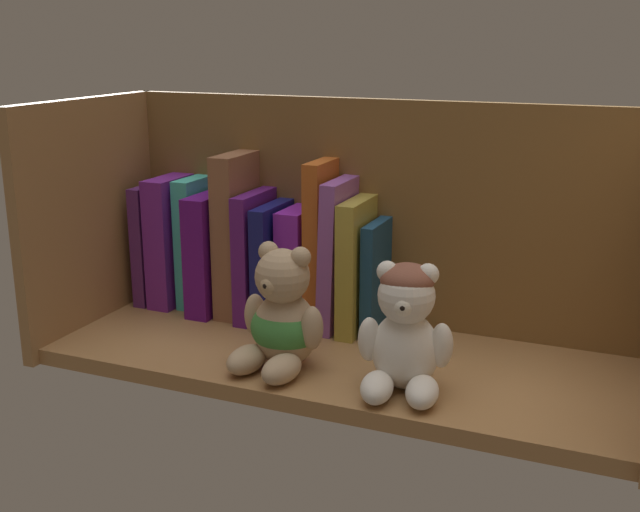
{
  "coord_description": "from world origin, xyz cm",
  "views": [
    {
      "loc": [
        33.56,
        -85.52,
        40.68
      ],
      "look_at": [
        -2.43,
        0.0,
        14.52
      ],
      "focal_mm": 44.5,
      "sensor_mm": 36.0,
      "label": 1
    }
  ],
  "objects_px": {
    "book_6": "(280,259)",
    "book_9": "(342,252)",
    "teddy_bear_smaller": "(405,331)",
    "book_2": "(198,241)",
    "teddy_bear_larger": "(282,320)",
    "book_10": "(362,263)",
    "book_7": "(302,263)",
    "book_8": "(324,242)",
    "book_4": "(243,232)",
    "book_3": "(219,249)",
    "book_1": "(177,239)",
    "book_11": "(379,275)",
    "book_5": "(263,252)",
    "book_0": "(159,241)"
  },
  "relations": [
    {
      "from": "book_6",
      "to": "book_9",
      "type": "distance_m",
      "value": 0.1
    },
    {
      "from": "book_6",
      "to": "teddy_bear_smaller",
      "type": "distance_m",
      "value": 0.29
    },
    {
      "from": "book_2",
      "to": "teddy_bear_larger",
      "type": "xyz_separation_m",
      "value": [
        0.22,
        -0.17,
        -0.03
      ]
    },
    {
      "from": "book_10",
      "to": "teddy_bear_larger",
      "type": "height_order",
      "value": "book_10"
    },
    {
      "from": "book_7",
      "to": "book_8",
      "type": "xyz_separation_m",
      "value": [
        0.03,
        -0.0,
        0.03
      ]
    },
    {
      "from": "book_9",
      "to": "book_4",
      "type": "bearing_deg",
      "value": 180.0
    },
    {
      "from": "book_9",
      "to": "teddy_bear_smaller",
      "type": "relative_size",
      "value": 1.38
    },
    {
      "from": "book_4",
      "to": "book_10",
      "type": "relative_size",
      "value": 1.27
    },
    {
      "from": "book_2",
      "to": "book_3",
      "type": "relative_size",
      "value": 1.1
    },
    {
      "from": "book_1",
      "to": "book_2",
      "type": "bearing_deg",
      "value": 0.0
    },
    {
      "from": "book_1",
      "to": "book_9",
      "type": "height_order",
      "value": "book_9"
    },
    {
      "from": "book_11",
      "to": "teddy_bear_larger",
      "type": "xyz_separation_m",
      "value": [
        -0.06,
        -0.17,
        -0.02
      ]
    },
    {
      "from": "book_3",
      "to": "book_4",
      "type": "relative_size",
      "value": 0.75
    },
    {
      "from": "book_7",
      "to": "book_6",
      "type": "bearing_deg",
      "value": -180.0
    },
    {
      "from": "teddy_bear_larger",
      "to": "book_5",
      "type": "bearing_deg",
      "value": 123.34
    },
    {
      "from": "book_2",
      "to": "book_10",
      "type": "height_order",
      "value": "book_2"
    },
    {
      "from": "book_8",
      "to": "teddy_bear_larger",
      "type": "xyz_separation_m",
      "value": [
        0.02,
        -0.17,
        -0.05
      ]
    },
    {
      "from": "book_4",
      "to": "book_0",
      "type": "bearing_deg",
      "value": -180.0
    },
    {
      "from": "book_11",
      "to": "book_4",
      "type": "bearing_deg",
      "value": 180.0
    },
    {
      "from": "book_7",
      "to": "book_8",
      "type": "height_order",
      "value": "book_8"
    },
    {
      "from": "book_10",
      "to": "teddy_bear_smaller",
      "type": "bearing_deg",
      "value": -56.52
    },
    {
      "from": "book_2",
      "to": "book_9",
      "type": "relative_size",
      "value": 0.93
    },
    {
      "from": "book_3",
      "to": "book_9",
      "type": "height_order",
      "value": "book_9"
    },
    {
      "from": "book_5",
      "to": "book_8",
      "type": "relative_size",
      "value": 0.79
    },
    {
      "from": "book_7",
      "to": "book_5",
      "type": "bearing_deg",
      "value": 180.0
    },
    {
      "from": "book_10",
      "to": "book_3",
      "type": "bearing_deg",
      "value": -180.0
    },
    {
      "from": "book_2",
      "to": "book_9",
      "type": "distance_m",
      "value": 0.23
    },
    {
      "from": "book_9",
      "to": "book_11",
      "type": "distance_m",
      "value": 0.06
    },
    {
      "from": "book_7",
      "to": "book_9",
      "type": "bearing_deg",
      "value": 0.0
    },
    {
      "from": "book_1",
      "to": "teddy_bear_larger",
      "type": "xyz_separation_m",
      "value": [
        0.25,
        -0.17,
        -0.03
      ]
    },
    {
      "from": "book_8",
      "to": "book_7",
      "type": "bearing_deg",
      "value": 180.0
    },
    {
      "from": "book_1",
      "to": "book_10",
      "type": "bearing_deg",
      "value": 0.0
    },
    {
      "from": "book_9",
      "to": "book_10",
      "type": "bearing_deg",
      "value": 0.0
    },
    {
      "from": "book_3",
      "to": "book_10",
      "type": "bearing_deg",
      "value": 0.0
    },
    {
      "from": "book_3",
      "to": "teddy_bear_larger",
      "type": "distance_m",
      "value": 0.25
    },
    {
      "from": "book_6",
      "to": "book_9",
      "type": "height_order",
      "value": "book_9"
    },
    {
      "from": "teddy_bear_larger",
      "to": "teddy_bear_smaller",
      "type": "relative_size",
      "value": 1.03
    },
    {
      "from": "book_2",
      "to": "book_5",
      "type": "relative_size",
      "value": 1.05
    },
    {
      "from": "book_8",
      "to": "book_11",
      "type": "xyz_separation_m",
      "value": [
        0.08,
        0.0,
        -0.04
      ]
    },
    {
      "from": "book_2",
      "to": "book_11",
      "type": "xyz_separation_m",
      "value": [
        0.28,
        0.0,
        -0.02
      ]
    },
    {
      "from": "book_5",
      "to": "teddy_bear_larger",
      "type": "xyz_separation_m",
      "value": [
        0.11,
        -0.17,
        -0.03
      ]
    },
    {
      "from": "book_6",
      "to": "book_3",
      "type": "bearing_deg",
      "value": 180.0
    },
    {
      "from": "book_5",
      "to": "book_4",
      "type": "bearing_deg",
      "value": 180.0
    },
    {
      "from": "book_0",
      "to": "book_8",
      "type": "bearing_deg",
      "value": 0.0
    },
    {
      "from": "book_10",
      "to": "book_5",
      "type": "bearing_deg",
      "value": 180.0
    },
    {
      "from": "book_0",
      "to": "teddy_bear_smaller",
      "type": "distance_m",
      "value": 0.47
    },
    {
      "from": "book_4",
      "to": "book_3",
      "type": "bearing_deg",
      "value": -180.0
    },
    {
      "from": "book_3",
      "to": "book_5",
      "type": "distance_m",
      "value": 0.07
    },
    {
      "from": "book_1",
      "to": "book_2",
      "type": "height_order",
      "value": "same"
    },
    {
      "from": "book_10",
      "to": "book_11",
      "type": "height_order",
      "value": "book_10"
    }
  ]
}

